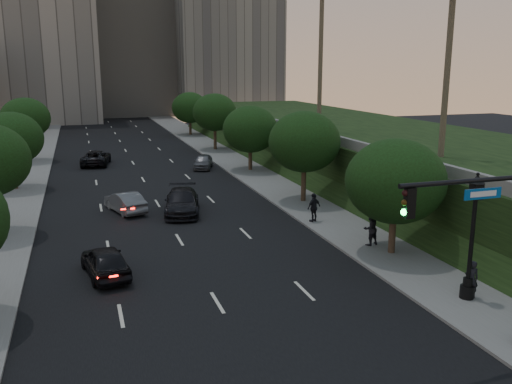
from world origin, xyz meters
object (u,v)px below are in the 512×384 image
object	(u,v)px
sedan_near_right	(182,202)
sedan_near_left	(105,261)
sedan_far_right	(203,162)
pedestrian_b	(370,228)
pedestrian_c	(314,207)
traffic_signal_mast	(506,254)
pedestrian_a	(471,279)
street_lamp	(472,243)
sedan_mid_left	(125,202)
sedan_far_left	(96,158)

from	to	relation	value
sedan_near_right	sedan_near_left	bearing A→B (deg)	-107.04
sedan_far_right	pedestrian_b	xyz separation A→B (m)	(3.54, -26.25, 0.40)
pedestrian_b	pedestrian_c	bearing A→B (deg)	-90.90
sedan_near_left	pedestrian_c	bearing A→B (deg)	-168.38
traffic_signal_mast	sedan_far_right	xyz separation A→B (m)	(-1.98, 37.76, -2.97)
sedan_near_left	pedestrian_a	bearing A→B (deg)	142.79
pedestrian_a	pedestrian_c	size ratio (longest dim) A/B	0.89
traffic_signal_mast	pedestrian_c	xyz separation A→B (m)	(0.51, 16.74, -2.60)
sedan_near_right	sedan_far_right	world-z (taller)	sedan_near_right
sedan_far_right	pedestrian_c	distance (m)	21.18
sedan_near_right	traffic_signal_mast	bearing A→B (deg)	-60.40
traffic_signal_mast	street_lamp	bearing A→B (deg)	63.84
sedan_mid_left	sedan_far_left	size ratio (longest dim) A/B	0.80
street_lamp	pedestrian_c	size ratio (longest dim) A/B	3.04
pedestrian_c	sedan_mid_left	bearing A→B (deg)	-52.67
street_lamp	sedan_near_right	distance (m)	20.10
street_lamp	sedan_near_left	size ratio (longest dim) A/B	1.29
sedan_mid_left	sedan_far_left	bearing A→B (deg)	-103.67
traffic_signal_mast	sedan_far_left	world-z (taller)	traffic_signal_mast
street_lamp	sedan_near_left	xyz separation A→B (m)	(-14.53, 7.77, -1.89)
traffic_signal_mast	pedestrian_c	bearing A→B (deg)	88.27
traffic_signal_mast	sedan_mid_left	bearing A→B (deg)	114.54
sedan_near_right	sedan_far_right	bearing A→B (deg)	84.26
sedan_far_left	pedestrian_b	xyz separation A→B (m)	(13.48, -31.55, 0.34)
traffic_signal_mast	sedan_near_left	size ratio (longest dim) A/B	1.60
sedan_far_left	pedestrian_b	world-z (taller)	pedestrian_b
sedan_far_left	pedestrian_a	distance (m)	41.56
sedan_mid_left	sedan_near_right	distance (m)	3.99
sedan_near_right	pedestrian_c	size ratio (longest dim) A/B	3.00
sedan_near_right	sedan_mid_left	bearing A→B (deg)	168.98
sedan_mid_left	pedestrian_b	xyz separation A→B (m)	(12.25, -11.89, 0.38)
sedan_far_left	sedan_near_right	xyz separation A→B (m)	(4.91, -21.21, 0.05)
sedan_far_right	street_lamp	bearing A→B (deg)	-64.49
pedestrian_a	sedan_far_left	bearing A→B (deg)	-54.76
traffic_signal_mast	sedan_far_left	xyz separation A→B (m)	(-11.92, 43.06, -2.92)
sedan_near_left	pedestrian_a	xyz separation A→B (m)	(14.70, -7.78, 0.23)
traffic_signal_mast	pedestrian_a	world-z (taller)	traffic_signal_mast
traffic_signal_mast	pedestrian_c	size ratio (longest dim) A/B	3.78
street_lamp	sedan_far_left	xyz separation A→B (m)	(-13.86, 39.11, -1.88)
sedan_near_left	sedan_far_right	xyz separation A→B (m)	(10.61, 26.04, -0.05)
sedan_far_right	pedestrian_a	world-z (taller)	pedestrian_a
sedan_far_left	sedan_near_right	world-z (taller)	sedan_near_right
sedan_far_left	pedestrian_c	world-z (taller)	pedestrian_c
street_lamp	traffic_signal_mast	bearing A→B (deg)	-116.16
sedan_far_right	pedestrian_a	bearing A→B (deg)	-64.20
street_lamp	pedestrian_c	world-z (taller)	street_lamp
sedan_near_left	pedestrian_c	world-z (taller)	pedestrian_c
sedan_far_right	sedan_mid_left	bearing A→B (deg)	-102.32
street_lamp	pedestrian_b	xyz separation A→B (m)	(-0.37, 7.56, -1.54)
sedan_far_left	sedan_far_right	xyz separation A→B (m)	(9.94, -5.30, -0.05)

